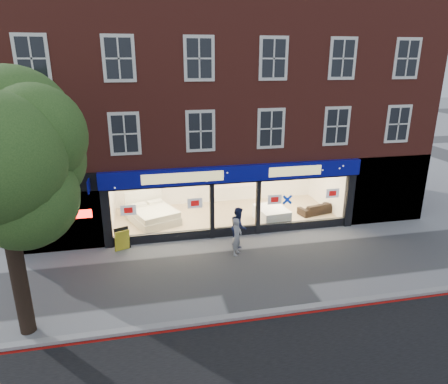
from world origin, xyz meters
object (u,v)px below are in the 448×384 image
object	(u,v)px
display_bed	(153,214)
pedestrian_blue	(239,226)
mattress_stack	(271,214)
pedestrian_grey	(237,236)
a_board	(122,239)
sofa	(316,208)

from	to	relation	value
display_bed	pedestrian_blue	size ratio (longest dim) A/B	1.70
mattress_stack	display_bed	bearing A→B (deg)	168.82
mattress_stack	pedestrian_blue	xyz separation A→B (m)	(-2.15, -2.02, 0.42)
pedestrian_grey	mattress_stack	bearing A→B (deg)	-5.80
pedestrian_grey	pedestrian_blue	size ratio (longest dim) A/B	0.93
a_board	display_bed	bearing A→B (deg)	41.70
a_board	pedestrian_grey	distance (m)	4.77
a_board	mattress_stack	bearing A→B (deg)	-8.66
sofa	display_bed	bearing A→B (deg)	-17.85
pedestrian_blue	a_board	bearing A→B (deg)	91.50
pedestrian_blue	sofa	bearing A→B (deg)	-54.22
mattress_stack	a_board	world-z (taller)	a_board
sofa	pedestrian_blue	size ratio (longest dim) A/B	1.08
display_bed	pedestrian_blue	world-z (taller)	pedestrian_blue
a_board	pedestrian_grey	world-z (taller)	pedestrian_grey
mattress_stack	sofa	xyz separation A→B (m)	(2.53, 0.49, -0.06)
pedestrian_grey	pedestrian_blue	bearing A→B (deg)	16.00
display_bed	mattress_stack	size ratio (longest dim) A/B	1.58
mattress_stack	a_board	distance (m)	7.15
display_bed	pedestrian_blue	xyz separation A→B (m)	(3.48, -3.13, 0.38)
display_bed	pedestrian_grey	bearing A→B (deg)	-73.19
a_board	pedestrian_grey	size ratio (longest dim) A/B	0.61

